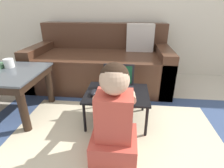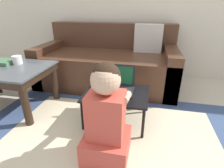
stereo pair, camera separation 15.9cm
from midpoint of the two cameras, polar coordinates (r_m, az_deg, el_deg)
The scene contains 8 objects.
ground_plane at distance 1.55m, azimuth -6.12°, elevation -16.88°, with size 16.00×16.00×0.00m, color beige.
area_rug at distance 1.56m, azimuth -2.18°, elevation -16.44°, with size 2.44×1.45×0.01m.
couch at distance 2.44m, azimuth -5.26°, elevation 6.65°, with size 1.80×0.90×0.80m.
laptop_desk at distance 1.58m, azimuth -1.27°, elevation -3.85°, with size 0.57×0.44×0.30m.
laptop at distance 1.59m, azimuth -0.87°, elevation -0.87°, with size 0.28×0.22×0.23m.
computer_mouse at distance 1.54m, azimuth -8.93°, elevation -2.81°, with size 0.06×0.11×0.04m.
person_seated at distance 1.19m, azimuth -3.16°, elevation -11.41°, with size 0.32×0.43×0.72m.
cup_on_table at distance 2.05m, azimuth -32.61°, elevation 5.73°, with size 0.10×0.10×0.09m.
Camera 1 is at (0.20, -1.15, 1.02)m, focal length 28.00 mm.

